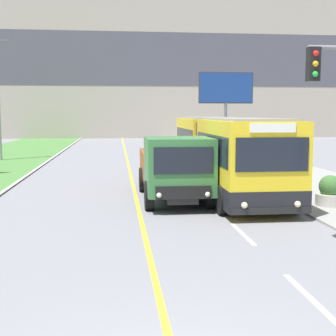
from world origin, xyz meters
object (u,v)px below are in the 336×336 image
at_px(dump_truck, 175,170).
at_px(planter_round_near, 330,192).
at_px(city_bus, 224,153).
at_px(billboard_large, 226,91).
at_px(planter_round_second, 292,178).

xyz_separation_m(dump_truck, planter_round_near, (5.40, -1.46, -0.71)).
relative_size(city_bus, billboard_large, 1.87).
distance_m(city_bus, billboard_large, 19.86).
xyz_separation_m(city_bus, billboard_large, (4.50, 19.00, 3.62)).
distance_m(billboard_large, planter_round_second, 20.05).
distance_m(city_bus, planter_round_second, 3.18).
relative_size(dump_truck, billboard_large, 1.01).
height_order(dump_truck, billboard_large, billboard_large).
xyz_separation_m(billboard_large, planter_round_second, (-1.54, -19.44, -4.69)).
bearing_deg(planter_round_second, billboard_large, 85.48).
relative_size(city_bus, dump_truck, 1.86).
distance_m(dump_truck, planter_round_second, 6.03).
relative_size(dump_truck, planter_round_near, 6.26).
bearing_deg(planter_round_near, dump_truck, 164.88).
relative_size(billboard_large, planter_round_near, 6.22).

